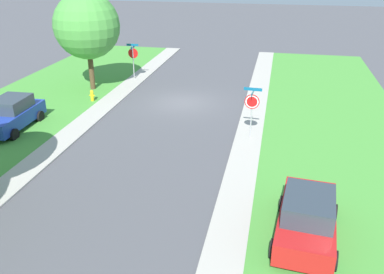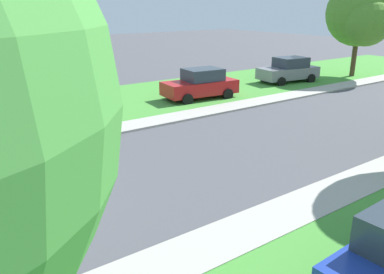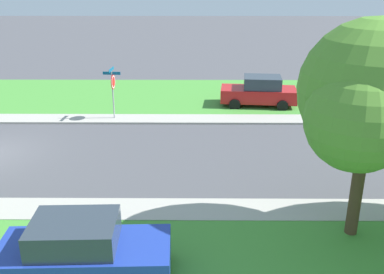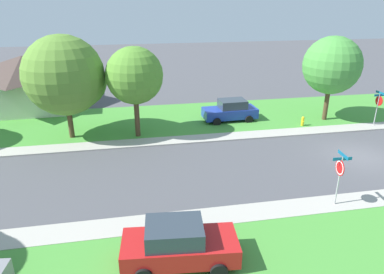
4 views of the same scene
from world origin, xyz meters
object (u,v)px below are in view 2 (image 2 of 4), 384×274
at_px(stop_sign_far_corner, 81,91).
at_px(tree_across_left, 361,15).
at_px(car_grey_behind_trees, 289,70).
at_px(car_red_near_corner, 201,84).

xyz_separation_m(stop_sign_far_corner, tree_across_left, (-1.50, 21.62, 2.61)).
relative_size(stop_sign_far_corner, car_grey_behind_trees, 0.62).
bearing_deg(car_grey_behind_trees, tree_across_left, 74.59).
distance_m(stop_sign_far_corner, car_grey_behind_trees, 16.37).
bearing_deg(tree_across_left, car_red_near_corner, -94.24).
bearing_deg(stop_sign_far_corner, car_grey_behind_trees, 100.68).
height_order(stop_sign_far_corner, car_grey_behind_trees, stop_sign_far_corner).
relative_size(stop_sign_far_corner, car_red_near_corner, 0.62).
bearing_deg(stop_sign_far_corner, tree_across_left, 93.96).
bearing_deg(car_red_near_corner, tree_across_left, 85.76).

